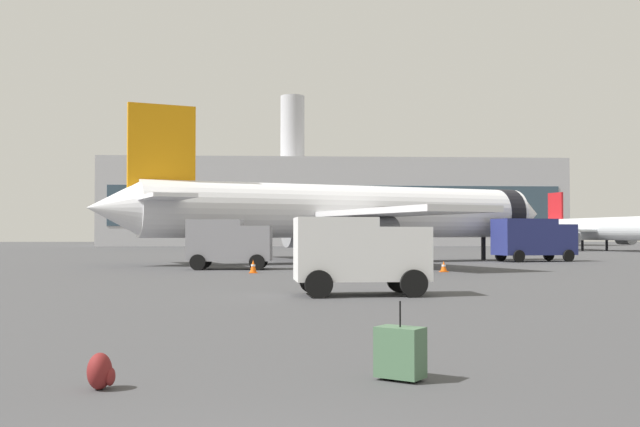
% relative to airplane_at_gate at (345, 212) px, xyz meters
% --- Properties ---
extents(airplane_at_gate, '(34.49, 31.59, 10.50)m').
position_rel_airplane_at_gate_xyz_m(airplane_at_gate, '(0.00, 0.00, 0.00)').
color(airplane_at_gate, white).
rests_on(airplane_at_gate, ground).
extents(airplane_taxiing, '(23.78, 26.17, 7.73)m').
position_rel_airplane_at_gate_xyz_m(airplane_taxiing, '(35.13, 36.06, -0.96)').
color(airplane_taxiing, silver).
rests_on(airplane_taxiing, ground).
extents(service_truck, '(4.93, 2.78, 2.90)m').
position_rel_airplane_at_gate_xyz_m(service_truck, '(-7.68, -10.01, -2.05)').
color(service_truck, gray).
rests_on(service_truck, ground).
extents(fuel_truck, '(6.40, 3.86, 3.20)m').
position_rel_airplane_at_gate_xyz_m(fuel_truck, '(14.31, 1.17, -1.88)').
color(fuel_truck, navy).
rests_on(fuel_truck, ground).
extents(cargo_van, '(4.50, 2.53, 2.60)m').
position_rel_airplane_at_gate_xyz_m(cargo_van, '(-2.10, -28.68, -2.21)').
color(cargo_van, white).
rests_on(cargo_van, ground).
extents(safety_cone_near, '(0.44, 0.44, 0.71)m').
position_rel_airplane_at_gate_xyz_m(safety_cone_near, '(-6.11, -14.31, -3.31)').
color(safety_cone_near, '#F2590C').
rests_on(safety_cone_near, ground).
extents(safety_cone_mid, '(0.44, 0.44, 0.64)m').
position_rel_airplane_at_gate_xyz_m(safety_cone_mid, '(-5.79, 3.86, -3.34)').
color(safety_cone_mid, '#F2590C').
rests_on(safety_cone_mid, ground).
extents(safety_cone_far, '(0.44, 0.44, 0.59)m').
position_rel_airplane_at_gate_xyz_m(safety_cone_far, '(4.16, -13.61, -3.36)').
color(safety_cone_far, '#F2590C').
rests_on(safety_cone_far, ground).
extents(rolling_suitcase, '(0.75, 0.71, 1.10)m').
position_rel_airplane_at_gate_xyz_m(rolling_suitcase, '(-3.11, -43.01, -3.27)').
color(rolling_suitcase, '#476B4C').
rests_on(rolling_suitcase, ground).
extents(traveller_backpack, '(0.36, 0.40, 0.48)m').
position_rel_airplane_at_gate_xyz_m(traveller_backpack, '(-7.13, -43.39, -3.42)').
color(traveller_backpack, maroon).
rests_on(traveller_backpack, ground).
extents(terminal_building, '(81.88, 17.69, 27.45)m').
position_rel_airplane_at_gate_xyz_m(terminal_building, '(5.17, 81.90, 4.21)').
color(terminal_building, '#B2B2B7').
rests_on(terminal_building, ground).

